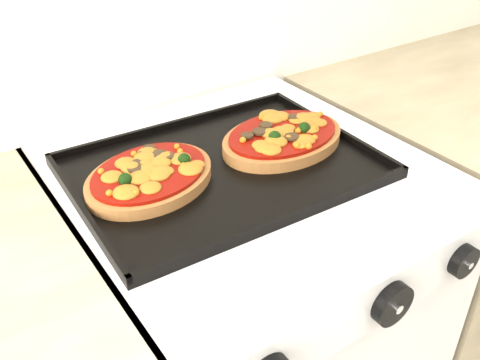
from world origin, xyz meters
TOP-DOWN VIEW (x-y plane):
  - stove at (-0.03, 1.70)m, footprint 0.60×0.60m
  - control_panel at (-0.03, 1.39)m, footprint 0.60×0.02m
  - knob_center at (-0.01, 1.37)m, footprint 0.06×0.02m
  - knob_right at (0.14, 1.37)m, footprint 0.05×0.02m
  - baking_tray at (-0.06, 1.70)m, footprint 0.50×0.38m
  - pizza_left at (-0.19, 1.73)m, footprint 0.26×0.23m
  - pizza_right at (0.06, 1.71)m, footprint 0.25×0.19m

SIDE VIEW (x-z plane):
  - stove at x=-0.03m, z-range 0.00..0.91m
  - control_panel at x=-0.03m, z-range 0.81..0.90m
  - knob_center at x=-0.01m, z-range 0.82..0.89m
  - knob_right at x=0.14m, z-range 0.83..0.88m
  - baking_tray at x=-0.06m, z-range 0.91..0.93m
  - pizza_left at x=-0.19m, z-range 0.92..0.95m
  - pizza_right at x=0.06m, z-range 0.92..0.95m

